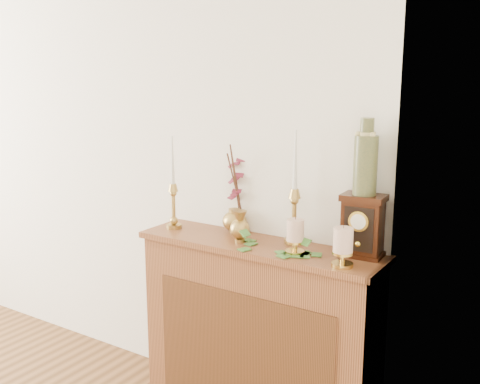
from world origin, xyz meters
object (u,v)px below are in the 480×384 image
Objects in this scene: candlestick_left at (173,199)px; bud_vase at (240,227)px; candlestick_center at (294,207)px; ginger_jar at (236,192)px; mantel_clock at (362,226)px; ceramic_vase at (366,161)px.

bud_vase is (0.43, -0.03, -0.08)m from candlestick_left.
ginger_jar is at bearing 173.26° from candlestick_center.
candlestick_center is 0.35m from mantel_clock.
bud_vase is at bearing -171.24° from mantel_clock.
candlestick_left is 0.44m from bud_vase.
ginger_jar is 0.71m from mantel_clock.
ceramic_vase is (0.57, 0.12, 0.35)m from bud_vase.
ceramic_vase is at bearing -1.09° from candlestick_center.
ginger_jar reaches higher than mantel_clock.
mantel_clock is (0.34, -0.01, -0.04)m from candlestick_center.
candlestick_left is 1.01m from mantel_clock.
ginger_jar is (-0.36, 0.04, 0.03)m from candlestick_center.
mantel_clock is at bearing -87.13° from ceramic_vase.
ceramic_vase reaches higher than ginger_jar.
candlestick_center is 0.43m from ceramic_vase.
candlestick_left is at bearing 176.45° from bud_vase.
candlestick_center reaches higher than ginger_jar.
ceramic_vase reaches higher than mantel_clock.
ginger_jar is 0.74m from ceramic_vase.
candlestick_left is 1.46× the size of ceramic_vase.
candlestick_center is 1.63× the size of ceramic_vase.
ceramic_vase is at bearing 5.33° from candlestick_left.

